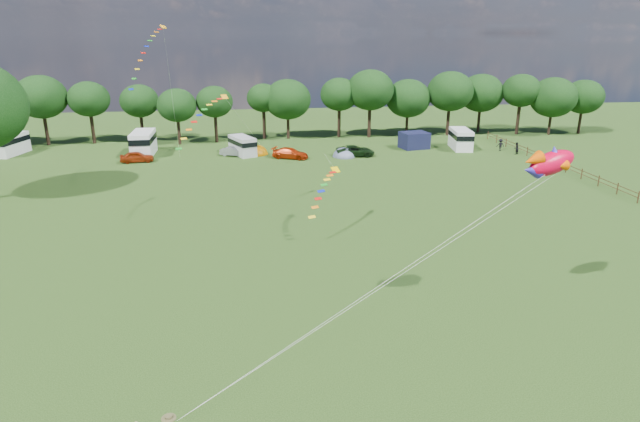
{
  "coord_description": "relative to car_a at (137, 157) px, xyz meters",
  "views": [
    {
      "loc": [
        -4.74,
        -25.94,
        15.43
      ],
      "look_at": [
        0.0,
        8.0,
        4.0
      ],
      "focal_mm": 30.0,
      "sensor_mm": 36.0,
      "label": 1
    }
  ],
  "objects": [
    {
      "name": "tent_greyblue",
      "position": [
        26.38,
        -0.39,
        -0.67
      ],
      "size": [
        3.09,
        3.39,
        2.3
      ],
      "color": "slate",
      "rests_on": "ground"
    },
    {
      "name": "car_c",
      "position": [
        19.26,
        -0.55,
        -0.01
      ],
      "size": [
        4.92,
        3.61,
        1.36
      ],
      "primitive_type": "imported",
      "rotation": [
        0.0,
        0.0,
        1.15
      ],
      "color": "#A92B08",
      "rests_on": "ground"
    },
    {
      "name": "fence",
      "position": [
        50.43,
        -7.8,
        0.01
      ],
      "size": [
        0.12,
        33.12,
        1.2
      ],
      "color": "#472D19",
      "rests_on": "ground"
    },
    {
      "name": "tent_orange",
      "position": [
        15.04,
        2.76,
        -0.67
      ],
      "size": [
        2.99,
        3.28,
        2.34
      ],
      "color": "#C66D00",
      "rests_on": "ground"
    },
    {
      "name": "car_a",
      "position": [
        0.0,
        0.0,
        0.0
      ],
      "size": [
        4.3,
        2.1,
        1.38
      ],
      "primitive_type": "imported",
      "rotation": [
        0.0,
        0.0,
        1.69
      ],
      "color": "#90290A",
      "rests_on": "ground"
    },
    {
      "name": "campervan_b",
      "position": [
        0.12,
        4.48,
        0.97
      ],
      "size": [
        2.77,
        6.33,
        3.09
      ],
      "rotation": [
        0.0,
        0.0,
        1.58
      ],
      "color": "white",
      "rests_on": "ground"
    },
    {
      "name": "campervan_a",
      "position": [
        -17.51,
        6.93,
        0.79
      ],
      "size": [
        3.54,
        6.01,
        2.76
      ],
      "rotation": [
        0.0,
        0.0,
        1.36
      ],
      "color": "silver",
      "rests_on": "ground"
    },
    {
      "name": "streamer_kite_c",
      "position": [
        19.87,
        -27.61,
        3.26
      ],
      "size": [
        3.25,
        4.91,
        2.83
      ],
      "rotation": [
        0.0,
        0.0,
        0.4
      ],
      "color": "#FFCC00",
      "rests_on": "ground"
    },
    {
      "name": "campervan_c",
      "position": [
        13.16,
        2.58,
        0.62
      ],
      "size": [
        3.89,
        5.42,
        2.44
      ],
      "rotation": [
        0.0,
        0.0,
        1.97
      ],
      "color": "#B7B7B9",
      "rests_on": "ground"
    },
    {
      "name": "car_b",
      "position": [
        11.98,
        2.02,
        -0.1
      ],
      "size": [
        3.56,
        2.29,
        1.18
      ],
      "primitive_type": "imported",
      "rotation": [
        0.0,
        0.0,
        1.23
      ],
      "color": "gray",
      "rests_on": "ground"
    },
    {
      "name": "streamer_kite_b",
      "position": [
        10.5,
        -23.21,
        8.52
      ],
      "size": [
        4.25,
        4.57,
        3.78
      ],
      "rotation": [
        0.0,
        0.0,
        0.47
      ],
      "color": "#FFA113",
      "rests_on": "ground"
    },
    {
      "name": "car_d",
      "position": [
        27.84,
        -0.36,
        0.01
      ],
      "size": [
        5.28,
        2.63,
        1.4
      ],
      "primitive_type": "imported",
      "rotation": [
        0.0,
        0.0,
        1.51
      ],
      "color": "black",
      "rests_on": "ground"
    },
    {
      "name": "walker_b",
      "position": [
        48.3,
        0.15,
        0.15
      ],
      "size": [
        1.08,
        0.51,
        1.67
      ],
      "primitive_type": "imported",
      "rotation": [
        0.0,
        0.0,
        3.13
      ],
      "color": "black",
      "rests_on": "ground"
    },
    {
      "name": "walker_a",
      "position": [
        49.42,
        -2.18,
        0.12
      ],
      "size": [
        0.92,
        0.78,
        1.62
      ],
      "primitive_type": "imported",
      "rotation": [
        0.0,
        0.0,
        3.58
      ],
      "color": "black",
      "rests_on": "ground"
    },
    {
      "name": "streamer_kite_a",
      "position": [
        4.94,
        -13.3,
        13.49
      ],
      "size": [
        3.27,
        5.52,
        5.73
      ],
      "rotation": [
        0.0,
        0.0,
        0.78
      ],
      "color": "#FDA012",
      "rests_on": "ground"
    },
    {
      "name": "ground_plane",
      "position": [
        18.43,
        -42.3,
        -0.69
      ],
      "size": [
        180.0,
        180.0,
        0.0
      ],
      "primitive_type": "plane",
      "color": "black",
      "rests_on": "ground"
    },
    {
      "name": "awning_navy",
      "position": [
        37.08,
        3.53,
        0.44
      ],
      "size": [
        4.12,
        3.58,
        2.27
      ],
      "primitive_type": "cube",
      "rotation": [
        0.0,
        0.0,
        0.19
      ],
      "color": "#17183A",
      "rests_on": "ground"
    },
    {
      "name": "fish_kite",
      "position": [
        29.82,
        -42.01,
        8.05
      ],
      "size": [
        3.67,
        1.96,
        1.92
      ],
      "rotation": [
        0.0,
        -0.21,
        0.26
      ],
      "color": "red",
      "rests_on": "ground"
    },
    {
      "name": "tree_line",
      "position": [
        23.73,
        12.69,
        5.66
      ],
      "size": [
        102.98,
        10.98,
        10.27
      ],
      "color": "black",
      "rests_on": "ground"
    },
    {
      "name": "campervan_d",
      "position": [
        43.4,
        2.31,
        0.77
      ],
      "size": [
        3.22,
        5.86,
        2.72
      ],
      "rotation": [
        0.0,
        0.0,
        1.41
      ],
      "color": "white",
      "rests_on": "ground"
    }
  ]
}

